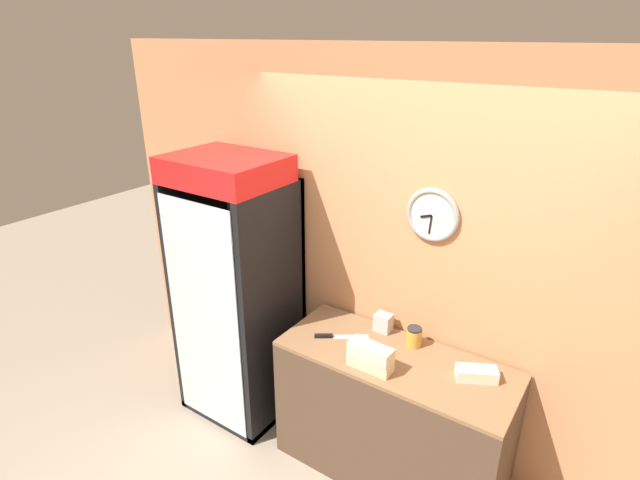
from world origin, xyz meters
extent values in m
cube|color=tan|center=(0.00, 1.19, 1.35)|extent=(5.20, 0.06, 2.70)
torus|color=gray|center=(0.04, 1.14, 1.75)|extent=(0.33, 0.04, 0.33)
cylinder|color=silver|center=(0.04, 1.14, 1.75)|extent=(0.27, 0.01, 0.27)
cube|color=black|center=(0.00, 1.13, 1.74)|extent=(0.07, 0.01, 0.03)
cube|color=black|center=(0.03, 1.13, 1.69)|extent=(0.02, 0.01, 0.12)
cube|color=#4C3828|center=(0.00, 0.84, 0.44)|extent=(1.46, 0.59, 0.88)
cube|color=brown|center=(0.00, 0.84, 0.89)|extent=(1.46, 0.59, 0.02)
cube|color=black|center=(-1.27, 1.12, 0.91)|extent=(0.75, 0.04, 1.83)
cube|color=black|center=(-1.61, 0.81, 0.91)|extent=(0.05, 0.67, 1.83)
cube|color=black|center=(-0.92, 0.81, 0.91)|extent=(0.05, 0.67, 1.83)
cube|color=black|center=(-1.27, 0.81, 0.03)|extent=(0.75, 0.67, 0.05)
cube|color=white|center=(-1.27, 1.09, 0.91)|extent=(0.65, 0.02, 1.73)
cube|color=silver|center=(-1.27, 0.47, 0.91)|extent=(0.65, 0.01, 1.73)
cube|color=red|center=(-1.27, 0.77, 1.92)|extent=(0.75, 0.60, 0.18)
cube|color=silver|center=(-1.27, 0.79, 0.43)|extent=(0.63, 0.55, 0.01)
cube|color=silver|center=(-1.27, 0.79, 0.76)|extent=(0.63, 0.55, 0.01)
cube|color=silver|center=(-1.27, 0.79, 1.09)|extent=(0.63, 0.55, 0.01)
cube|color=silver|center=(-1.27, 0.79, 1.42)|extent=(0.63, 0.55, 0.01)
cylinder|color=#2D6B38|center=(-1.30, 0.56, 0.82)|extent=(0.08, 0.08, 0.12)
cylinder|color=#2D6B38|center=(-1.30, 0.56, 0.91)|extent=(0.03, 0.03, 0.05)
cylinder|color=#72337F|center=(-1.26, 0.56, 1.48)|extent=(0.07, 0.07, 0.12)
cylinder|color=#72337F|center=(-1.26, 0.56, 1.57)|extent=(0.03, 0.03, 0.05)
cylinder|color=#B2231E|center=(-1.18, 0.55, 1.49)|extent=(0.06, 0.06, 0.14)
cylinder|color=#B2231E|center=(-1.18, 0.55, 1.59)|extent=(0.02, 0.02, 0.06)
cylinder|color=#B2231E|center=(-1.04, 0.56, 1.17)|extent=(0.07, 0.07, 0.16)
cylinder|color=#B2231E|center=(-1.04, 0.56, 1.28)|extent=(0.03, 0.03, 0.07)
cylinder|color=#72337F|center=(-1.36, 0.55, 0.53)|extent=(0.06, 0.06, 0.18)
cylinder|color=#72337F|center=(-1.36, 0.55, 0.65)|extent=(0.02, 0.02, 0.08)
cylinder|color=#72337F|center=(-1.24, 0.56, 0.50)|extent=(0.07, 0.07, 0.13)
cylinder|color=#72337F|center=(-1.24, 0.56, 0.59)|extent=(0.03, 0.03, 0.06)
cube|color=beige|center=(-0.08, 0.66, 0.95)|extent=(0.27, 0.10, 0.08)
cube|color=beige|center=(-0.08, 0.66, 1.03)|extent=(0.27, 0.12, 0.08)
cube|color=beige|center=(0.47, 0.92, 0.94)|extent=(0.25, 0.20, 0.07)
cube|color=silver|center=(-0.34, 0.88, 0.91)|extent=(0.22, 0.17, 0.00)
cube|color=black|center=(-0.49, 0.78, 0.92)|extent=(0.11, 0.09, 0.02)
cylinder|color=gold|center=(0.03, 1.03, 0.96)|extent=(0.10, 0.10, 0.11)
cylinder|color=#262628|center=(0.03, 1.03, 1.03)|extent=(0.09, 0.09, 0.01)
cube|color=#B7B2AD|center=(-0.21, 1.07, 0.97)|extent=(0.11, 0.09, 0.12)
camera|label=1|loc=(1.05, -1.51, 2.75)|focal=28.00mm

